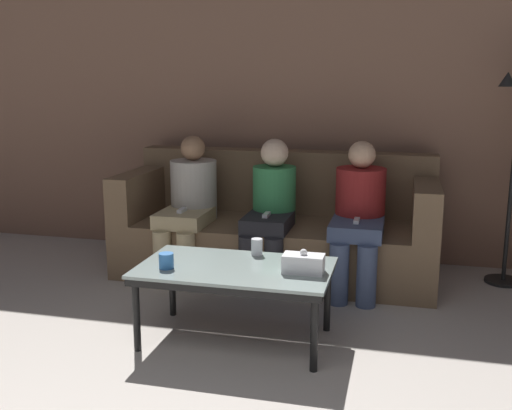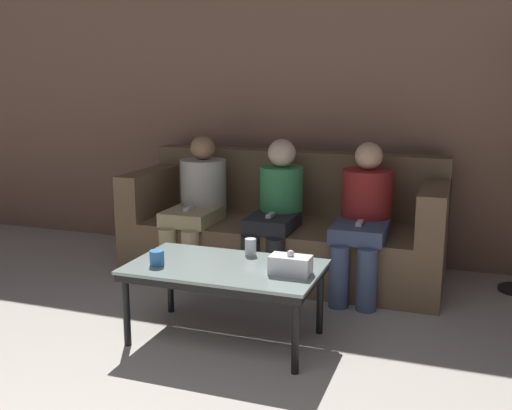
% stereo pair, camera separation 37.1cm
% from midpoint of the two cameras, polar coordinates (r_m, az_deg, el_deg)
% --- Properties ---
extents(wall_back, '(12.00, 0.06, 2.60)m').
position_cam_midpoint_polar(wall_back, '(4.92, 6.92, 10.02)').
color(wall_back, '#8C6651').
rests_on(wall_back, ground_plane).
extents(couch, '(2.34, 0.90, 0.90)m').
position_cam_midpoint_polar(couch, '(4.57, 5.17, -2.48)').
color(couch, brown).
rests_on(couch, ground_plane).
extents(coffee_table, '(1.07, 0.62, 0.44)m').
position_cam_midpoint_polar(coffee_table, '(3.36, 0.21, -6.50)').
color(coffee_table, '#8C9E99').
rests_on(coffee_table, ground_plane).
extents(cup_near_left, '(0.08, 0.08, 0.09)m').
position_cam_midpoint_polar(cup_near_left, '(3.36, -6.31, -5.09)').
color(cup_near_left, '#3372BF').
rests_on(cup_near_left, coffee_table).
extents(cup_near_right, '(0.07, 0.07, 0.10)m').
position_cam_midpoint_polar(cup_near_right, '(3.53, 2.49, -4.04)').
color(cup_near_right, silver).
rests_on(cup_near_right, coffee_table).
extents(tissue_box, '(0.22, 0.12, 0.13)m').
position_cam_midpoint_polar(tissue_box, '(3.21, 6.63, -5.71)').
color(tissue_box, white).
rests_on(tissue_box, coffee_table).
extents(seated_person_left_end, '(0.35, 0.67, 1.04)m').
position_cam_midpoint_polar(seated_person_left_end, '(4.50, -3.22, 0.42)').
color(seated_person_left_end, tan).
rests_on(seated_person_left_end, ground_plane).
extents(seated_person_mid_left, '(0.32, 0.65, 1.04)m').
position_cam_midpoint_polar(seated_person_mid_left, '(4.30, 4.46, -0.28)').
color(seated_person_mid_left, '#28282D').
rests_on(seated_person_mid_left, ground_plane).
extents(seated_person_mid_right, '(0.35, 0.70, 1.04)m').
position_cam_midpoint_polar(seated_person_mid_right, '(4.18, 12.76, -0.83)').
color(seated_person_mid_right, '#47567A').
rests_on(seated_person_mid_right, ground_plane).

